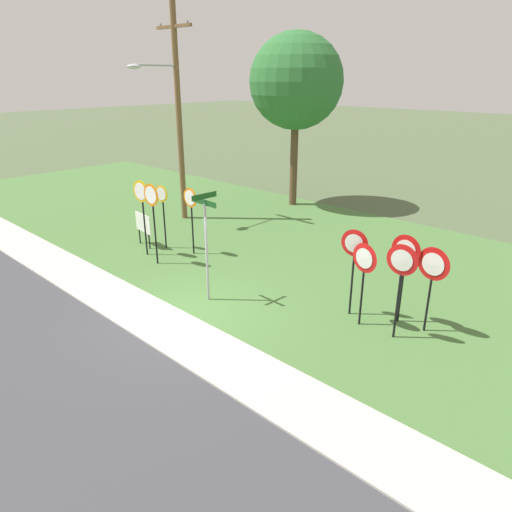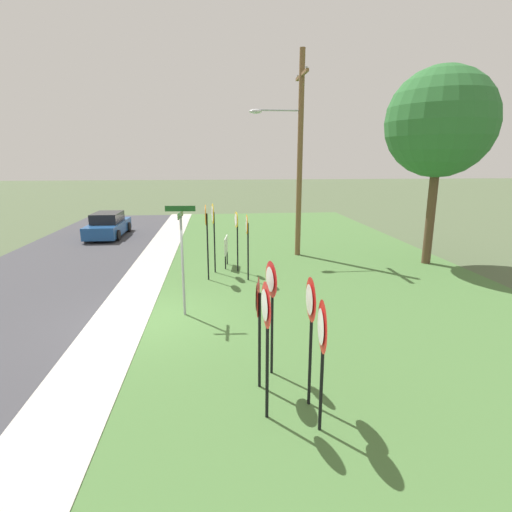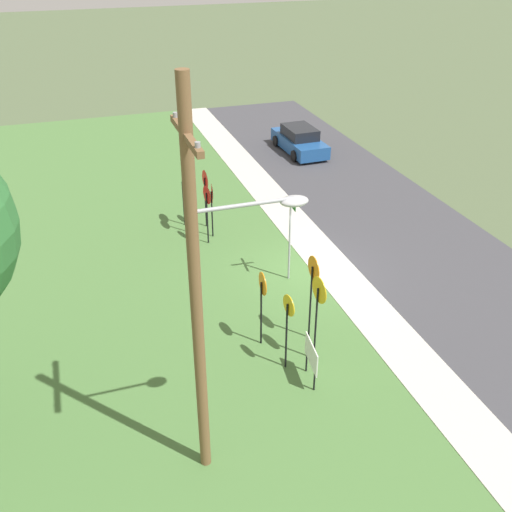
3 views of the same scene
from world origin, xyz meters
TOP-DOWN VIEW (x-y plane):
  - ground_plane at (0.00, 0.00)m, footprint 160.00×160.00m
  - sidewalk_strip at (0.00, -0.80)m, footprint 44.00×1.60m
  - grass_median at (0.00, 6.00)m, footprint 44.00×12.00m
  - stop_sign_near_left at (-4.57, 1.83)m, footprint 0.76×0.11m
  - stop_sign_near_right at (-4.65, 2.72)m, footprint 0.60×0.12m
  - stop_sign_far_left at (-3.43, 3.04)m, footprint 0.68×0.10m
  - stop_sign_far_center at (-3.61, 1.58)m, footprint 0.73×0.10m
  - yield_sign_near_left at (4.31, 3.49)m, footprint 0.77×0.10m
  - yield_sign_near_right at (3.17, 2.97)m, footprint 0.72×0.15m
  - yield_sign_far_left at (4.61, 2.68)m, footprint 0.76×0.12m
  - yield_sign_far_right at (5.03, 3.50)m, footprint 0.83×0.12m
  - yield_sign_center at (3.66, 2.66)m, footprint 0.75×0.17m
  - street_name_post at (-0.27, 0.98)m, footprint 0.96×0.82m
  - utility_pole at (-7.21, 5.54)m, footprint 2.10×2.38m
  - notice_board at (-5.39, 2.32)m, footprint 1.10×0.16m
  - oak_tree_left at (-5.12, 10.87)m, footprint 4.29×4.29m
  - parked_hatchback_near at (-12.97, -4.29)m, footprint 4.43×1.93m

SIDE VIEW (x-z plane):
  - ground_plane at x=0.00m, z-range 0.00..0.00m
  - grass_median at x=0.00m, z-range 0.00..0.04m
  - sidewalk_strip at x=0.00m, z-range 0.00..0.06m
  - parked_hatchback_near at x=-12.97m, z-range -0.05..1.34m
  - notice_board at x=-5.39m, z-range 0.25..1.50m
  - yield_sign_center at x=3.66m, z-range 0.58..2.81m
  - yield_sign_far_right at x=5.03m, z-range 0.58..2.82m
  - stop_sign_near_right at x=-4.65m, z-range 0.54..2.90m
  - stop_sign_far_left at x=-3.43m, z-range 0.57..2.99m
  - yield_sign_near_left at x=4.31m, z-range 0.63..3.02m
  - yield_sign_near_right at x=3.17m, z-range 0.63..3.02m
  - yield_sign_far_left at x=4.61m, z-range 0.64..3.07m
  - street_name_post at x=-0.27m, z-range 0.33..3.44m
  - stop_sign_near_left at x=-4.57m, z-range 0.66..3.36m
  - stop_sign_far_center at x=-3.61m, z-range 0.67..3.44m
  - utility_pole at x=-7.21m, z-range 0.39..9.24m
  - oak_tree_left at x=-5.12m, z-range 1.82..9.71m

